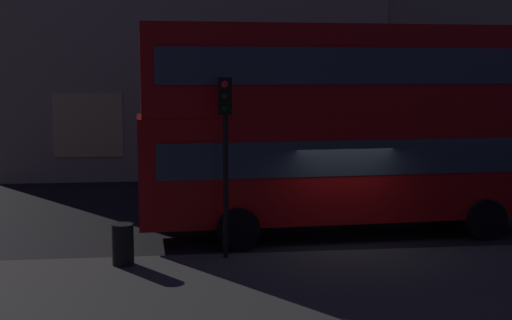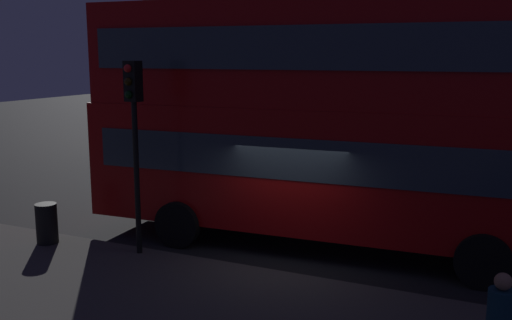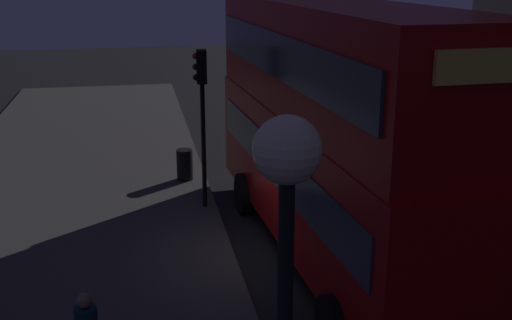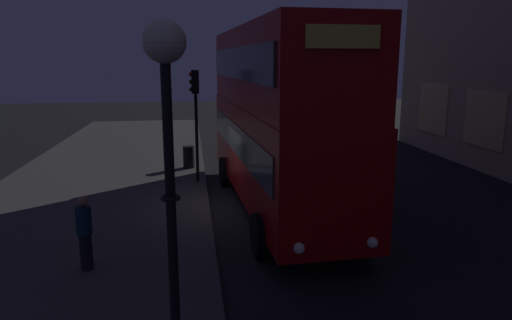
{
  "view_description": "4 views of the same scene",
  "coord_description": "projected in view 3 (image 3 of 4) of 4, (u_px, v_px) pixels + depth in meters",
  "views": [
    {
      "loc": [
        -4.16,
        -16.6,
        4.49
      ],
      "look_at": [
        -2.27,
        -0.04,
        2.26
      ],
      "focal_mm": 47.81,
      "sensor_mm": 36.0,
      "label": 1
    },
    {
      "loc": [
        4.37,
        -11.13,
        4.45
      ],
      "look_at": [
        -0.95,
        0.37,
        2.12
      ],
      "focal_mm": 40.67,
      "sensor_mm": 36.0,
      "label": 2
    },
    {
      "loc": [
        12.72,
        -2.79,
        6.29
      ],
      "look_at": [
        -0.95,
        -0.14,
        2.01
      ],
      "focal_mm": 44.18,
      "sensor_mm": 36.0,
      "label": 3
    },
    {
      "loc": [
        14.27,
        -1.32,
        4.65
      ],
      "look_at": [
        -0.36,
        0.75,
        1.47
      ],
      "focal_mm": 32.55,
      "sensor_mm": 36.0,
      "label": 4
    }
  ],
  "objects": [
    {
      "name": "street_lamp",
      "position": [
        286.0,
        245.0,
        5.26
      ],
      "size": [
        0.57,
        0.57,
        5.06
      ],
      "color": "black",
      "rests_on": "sidewalk_slab"
    },
    {
      "name": "litter_bin",
      "position": [
        185.0,
        165.0,
        18.96
      ],
      "size": [
        0.49,
        0.49,
        0.93
      ],
      "primitive_type": "cylinder",
      "color": "black",
      "rests_on": "sidewalk_slab"
    },
    {
      "name": "double_decker_bus",
      "position": [
        332.0,
        121.0,
        13.45
      ],
      "size": [
        11.02,
        3.24,
        5.62
      ],
      "rotation": [
        0.0,
        0.0,
        0.06
      ],
      "color": "#9E0C0C",
      "rests_on": "ground"
    },
    {
      "name": "ground_plane",
      "position": [
        270.0,
        256.0,
        14.29
      ],
      "size": [
        80.0,
        80.0,
        0.0
      ],
      "primitive_type": "plane",
      "color": "black"
    },
    {
      "name": "traffic_light_near_kerb",
      "position": [
        202.0,
        96.0,
        16.08
      ],
      "size": [
        0.34,
        0.37,
        4.19
      ],
      "rotation": [
        0.0,
        0.0,
        -0.08
      ],
      "color": "black",
      "rests_on": "sidewalk_slab"
    },
    {
      "name": "sidewalk_slab",
      "position": [
        53.0,
        272.0,
        13.41
      ],
      "size": [
        44.0,
        7.85,
        0.12
      ],
      "primitive_type": "cube",
      "color": "#423F3D",
      "rests_on": "ground"
    }
  ]
}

